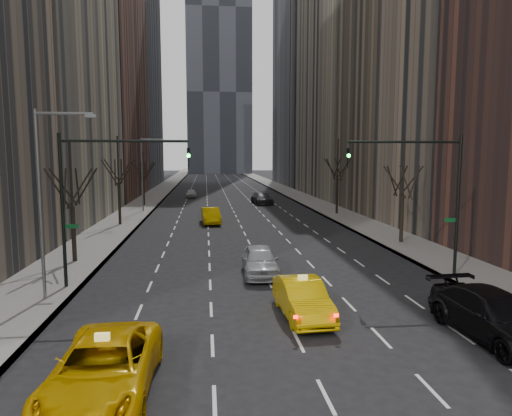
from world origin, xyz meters
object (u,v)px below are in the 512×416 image
object	(u,v)px
taxi_sedan	(302,298)
silver_sedan_ahead	(260,261)
taxi_suv	(103,369)
parked_suv_black	(494,316)

from	to	relation	value
taxi_sedan	silver_sedan_ahead	bearing A→B (deg)	95.27
taxi_suv	parked_suv_black	size ratio (longest dim) A/B	0.98
taxi_sedan	parked_suv_black	distance (m)	7.51
taxi_suv	taxi_sedan	distance (m)	9.28
silver_sedan_ahead	parked_suv_black	distance (m)	12.96
taxi_suv	silver_sedan_ahead	world-z (taller)	silver_sedan_ahead
silver_sedan_ahead	taxi_sedan	bearing A→B (deg)	-79.88
taxi_suv	parked_suv_black	distance (m)	14.21
taxi_sedan	taxi_suv	bearing A→B (deg)	-143.25
taxi_suv	silver_sedan_ahead	size ratio (longest dim) A/B	1.22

